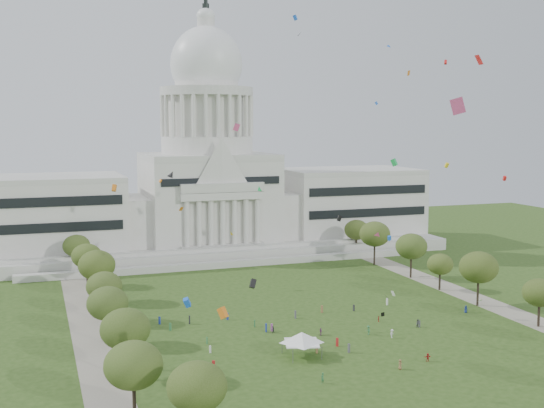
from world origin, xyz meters
The scene contains 32 objects.
ground centered at (0.00, 0.00, 0.00)m, with size 400.00×400.00×0.00m, color #2B4716.
capitol centered at (0.00, 113.59, 22.30)m, with size 160.00×64.50×91.30m.
path_left centered at (-48.00, 30.00, 0.02)m, with size 8.00×160.00×0.04m, color gray.
path_right centered at (48.00, 30.00, 0.02)m, with size 8.00×160.00×0.04m, color gray.
row_tree_l_0 centered at (-45.26, -21.68, 8.95)m, with size 8.85×8.85×12.59m.
row_tree_l_1 centered at (-44.07, -2.96, 8.95)m, with size 8.86×8.86×12.59m.
row_tree_r_1 centered at (46.22, -1.75, 7.66)m, with size 7.58×7.58×10.78m.
row_tree_l_2 centered at (-45.04, 17.30, 8.51)m, with size 8.42×8.42×11.97m.
row_tree_r_2 centered at (44.17, 17.44, 9.66)m, with size 9.55×9.55×13.58m.
row_tree_l_3 centered at (-44.09, 33.92, 8.21)m, with size 8.12×8.12×11.55m.
row_tree_r_3 centered at (44.40, 34.48, 7.08)m, with size 7.01×7.01×9.98m.
row_tree_l_4 centered at (-44.08, 52.42, 9.39)m, with size 9.29×9.29×13.21m.
row_tree_r_4 centered at (44.76, 50.04, 9.29)m, with size 9.19×9.19×13.06m.
row_tree_l_5 centered at (-45.22, 71.01, 8.42)m, with size 8.33×8.33×11.85m.
row_tree_r_5 centered at (43.49, 70.19, 9.93)m, with size 9.82×9.82×13.96m.
row_tree_l_6 centered at (-46.87, 89.14, 8.27)m, with size 8.19×8.19×11.64m.
row_tree_r_6 centered at (45.96, 88.13, 8.51)m, with size 8.42×8.42×11.97m.
near_tree_0 centered at (-38.00, -32.00, 8.56)m, with size 8.47×8.47×12.04m.
event_tent centered at (-10.66, -2.66, 3.84)m, with size 10.95×10.95×4.95m.
person_0 centered at (37.65, 12.99, 0.87)m, with size 0.85×0.55×1.75m, color navy.
person_2 centered at (20.75, 6.63, 0.89)m, with size 0.87×0.54×1.79m, color #4C4C51.
person_3 centered at (7.88, 5.43, 0.99)m, with size 1.28×0.66×1.99m, color #33723F.
person_4 centered at (-1.86, 8.47, 0.80)m, with size 0.94×0.51×1.60m, color #994C8C.
person_5 centered at (-6.20, 1.94, 0.81)m, with size 1.49×0.59×1.61m, color olive.
person_6 centered at (3.75, -15.06, 0.93)m, with size 0.91×0.59×1.87m, color olive.
person_7 centered at (-12.33, -16.52, 0.95)m, with size 0.69×0.51×1.90m, color #33723F.
person_8 centered at (-10.92, 13.31, 0.73)m, with size 0.71×0.44×1.46m, color #26262B.
person_9 centered at (11.57, 1.85, 0.93)m, with size 1.20×0.62×1.86m, color silver.
person_10 centered at (14.50, 13.17, 0.67)m, with size 0.78×0.43×1.34m, color #B21E1E.
person_11 centered at (10.87, -13.03, 0.79)m, with size 1.46×0.58×1.57m, color #B21E1E.
distant_crowd centered at (-14.04, 14.67, 0.86)m, with size 65.90×34.18×1.90m.
kite_swarm centered at (2.57, 8.90, 30.12)m, with size 84.49×97.38×60.25m.
Camera 1 is at (-58.15, -120.69, 44.52)m, focal length 45.00 mm.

